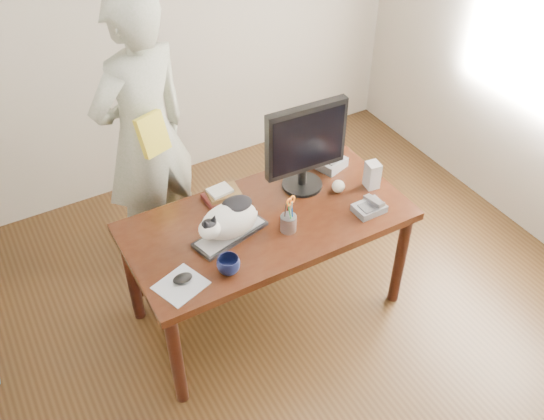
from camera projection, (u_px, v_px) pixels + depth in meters
The scene contains 16 objects.
room at pixel (335, 194), 2.61m from camera, with size 4.50×4.50×4.50m.
desk at pixel (261, 230), 3.55m from camera, with size 1.60×0.80×0.75m.
keyboard at pixel (230, 234), 3.29m from camera, with size 0.45×0.26×0.03m.
cat at pixel (228, 220), 3.21m from camera, with size 0.41×0.28×0.23m.
monitor at pixel (306, 144), 3.41m from camera, with size 0.50×0.25×0.56m.
pen_cup at pixel (289, 221), 3.29m from camera, with size 0.12×0.12×0.23m.
mousepad at pixel (181, 285), 3.01m from camera, with size 0.28×0.27×0.01m.
mouse at pixel (183, 278), 3.02m from camera, with size 0.12×0.10×0.04m.
coffee_mug at pixel (229, 265), 3.06m from camera, with size 0.12×0.12×0.09m, color #0D1336.
phone at pixel (370, 207), 3.43m from camera, with size 0.18×0.15×0.08m.
speaker at pixel (372, 175), 3.57m from camera, with size 0.08×0.09×0.17m.
baseball at pixel (338, 186), 3.56m from camera, with size 0.08×0.08×0.08m.
book_stack at pixel (222, 195), 3.51m from camera, with size 0.21×0.16×0.08m.
calculator at pixel (326, 160), 3.77m from camera, with size 0.23×0.26×0.07m.
person at pixel (145, 137), 3.70m from camera, with size 0.68×0.45×1.87m, color beige.
held_book at pixel (153, 134), 3.51m from camera, with size 0.20×0.16×0.25m.
Camera 1 is at (-1.25, -1.63, 2.99)m, focal length 40.00 mm.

